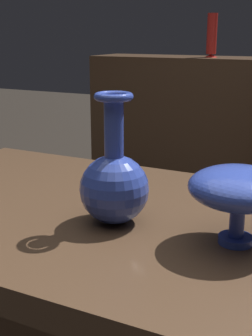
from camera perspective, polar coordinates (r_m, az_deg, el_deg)
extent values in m
cube|color=#422D1E|center=(0.91, 1.35, -7.31)|extent=(1.20, 0.64, 0.05)
sphere|color=#2D429E|center=(0.86, -1.43, -2.59)|extent=(0.13, 0.13, 0.13)
cylinder|color=#2D429E|center=(0.83, -1.49, 4.73)|extent=(0.03, 0.03, 0.12)
torus|color=#2D429E|center=(0.82, -1.52, 8.69)|extent=(0.07, 0.07, 0.01)
cylinder|color=#2D429E|center=(0.81, 13.19, -8.47)|extent=(0.06, 0.06, 0.01)
cylinder|color=#2D429E|center=(0.80, 13.34, -6.37)|extent=(0.02, 0.02, 0.05)
ellipsoid|color=#2D429E|center=(0.78, 13.62, -2.33)|extent=(0.17, 0.17, 0.07)
cone|color=red|center=(3.07, 10.28, 13.30)|extent=(0.09, 0.09, 0.02)
cylinder|color=red|center=(3.07, 10.41, 15.76)|extent=(0.06, 0.06, 0.25)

